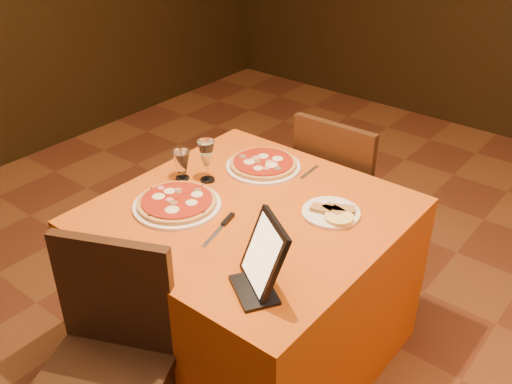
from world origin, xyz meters
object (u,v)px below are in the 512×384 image
Objects in this scene: water_glass at (182,165)px; tablet at (264,254)px; main_table at (250,283)px; wine_glass at (207,161)px; chair_main_far at (348,193)px; pizza_near at (177,204)px; pizza_far at (263,165)px.

tablet reaches higher than water_glass.
wine_glass reaches higher than main_table.
tablet reaches higher than wine_glass.
pizza_near is (-0.24, -0.96, 0.31)m from chair_main_far.
main_table is 8.46× the size of water_glass.
wine_glass is at bearing 102.43° from pizza_near.
tablet is at bearing -32.30° from wine_glass.
main_table is at bearing 167.66° from tablet.
pizza_near is (-0.24, -0.16, 0.39)m from main_table.
water_glass is at bearing 62.53° from chair_main_far.
wine_glass is at bearing 30.76° from water_glass.
water_glass is at bearing 129.76° from pizza_near.
water_glass is at bearing -149.24° from wine_glass.
water_glass is (-0.21, -0.30, 0.05)m from pizza_far.
main_table is at bearing -60.70° from pizza_far.
wine_glass reaches higher than chair_main_far.
pizza_near is at bearing -97.81° from pizza_far.
main_table is 1.21× the size of chair_main_far.
chair_main_far is 0.88m from wine_glass.
tablet is (0.71, -0.33, 0.06)m from water_glass.
chair_main_far reaches higher than water_glass.
chair_main_far is 1.23m from tablet.
water_glass reaches higher than pizza_near.
pizza_far is at bearing 69.13° from chair_main_far.
wine_glass is at bearing 166.53° from main_table.
chair_main_far is at bearing 63.96° from water_glass.
chair_main_far is at bearing 76.11° from pizza_near.
wine_glass is 0.72m from tablet.
main_table is 0.53m from pizza_far.
pizza_near is 0.23m from water_glass.
pizza_far is at bearing 160.58° from tablet.
pizza_far is (-0.17, 0.31, 0.39)m from main_table.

